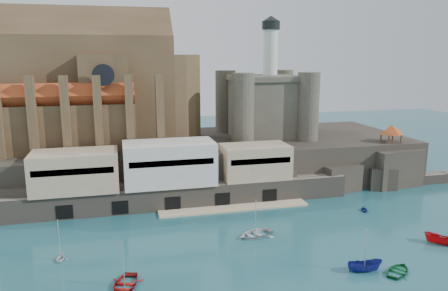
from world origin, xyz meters
TOP-DOWN VIEW (x-y plane):
  - ground at (0.00, 0.00)m, footprint 300.00×300.00m
  - promontory at (-0.19, 39.37)m, footprint 100.00×36.00m
  - quay at (-10.19, 23.07)m, footprint 70.00×12.00m
  - church at (-24.13, 41.85)m, footprint 47.00×25.93m
  - castle_keep at (16.08, 41.08)m, footprint 21.20×21.20m
  - rock_outcrop at (42.00, 25.84)m, footprint 14.50×10.50m
  - pavilion at (42.00, 26.00)m, footprint 6.40×6.40m
  - boat_0 at (-19.92, -7.41)m, footprint 4.66×2.59m
  - boat_2 at (13.14, -11.11)m, footprint 2.19×2.15m
  - boat_3 at (17.59, -12.63)m, footprint 3.09×3.68m
  - boat_4 at (-28.98, 2.84)m, footprint 2.53×1.75m
  - boat_5 at (30.00, -6.04)m, footprint 2.73×2.73m
  - boat_6 at (1.95, 4.25)m, footprint 2.75×4.83m
  - boat_7 at (26.32, 10.46)m, footprint 2.52×1.89m

SIDE VIEW (x-z plane):
  - ground at x=0.00m, z-range 0.00..0.00m
  - boat_0 at x=-19.92m, z-range -3.13..3.13m
  - boat_2 at x=13.14m, z-range -2.54..2.54m
  - boat_3 at x=17.59m, z-range -2.63..2.63m
  - boat_4 at x=-28.98m, z-range -1.36..1.36m
  - boat_5 at x=30.00m, z-range -2.54..2.54m
  - boat_6 at x=1.95m, z-range -3.25..3.25m
  - boat_7 at x=26.32m, z-range -1.31..1.31m
  - rock_outcrop at x=42.00m, z-range -0.33..8.37m
  - promontory at x=-0.19m, z-range -0.08..9.92m
  - quay at x=-10.19m, z-range -0.46..12.59m
  - pavilion at x=42.00m, z-range 10.03..15.43m
  - castle_keep at x=16.08m, z-range 3.66..32.96m
  - church at x=-24.13m, z-range 6.88..37.38m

